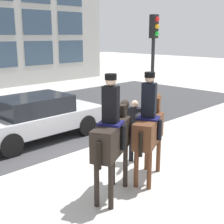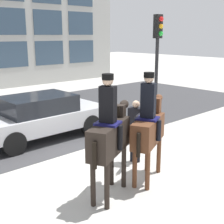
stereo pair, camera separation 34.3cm
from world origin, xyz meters
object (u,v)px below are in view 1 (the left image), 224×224
Objects in this scene: pedestrian_bystander at (135,126)px; traffic_light at (153,58)px; mounted_horse_lead at (112,135)px; mounted_horse_companion at (149,126)px; street_car_near_lane at (36,117)px.

pedestrian_bystander is 0.43× the size of traffic_light.
traffic_light reaches higher than pedestrian_bystander.
mounted_horse_companion is (1.22, -0.03, -0.07)m from mounted_horse_lead.
street_car_near_lane is (0.89, 4.49, -0.62)m from mounted_horse_lead.
mounted_horse_companion reaches higher than pedestrian_bystander.
mounted_horse_lead is at bearing -154.16° from traffic_light.
pedestrian_bystander is (0.55, 0.93, -0.30)m from mounted_horse_companion.
mounted_horse_lead is at bearing 153.66° from mounted_horse_companion.
pedestrian_bystander is 0.38× the size of street_car_near_lane.
mounted_horse_lead is at bearing -0.23° from pedestrian_bystander.
street_car_near_lane is at bearing 134.77° from traffic_light.
mounted_horse_lead is 1.02× the size of mounted_horse_companion.
mounted_horse_companion is at bearing -85.91° from street_car_near_lane.
mounted_horse_companion is at bearing -27.34° from mounted_horse_lead.
street_car_near_lane is at bearing 52.82° from mounted_horse_lead.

